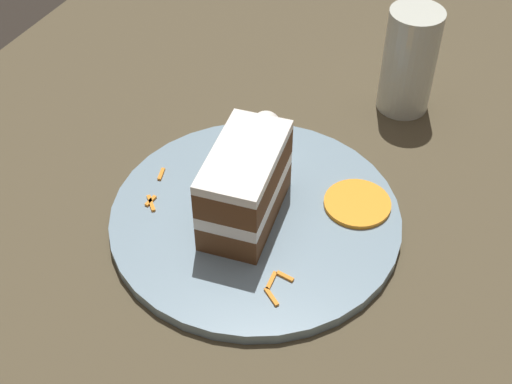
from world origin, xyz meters
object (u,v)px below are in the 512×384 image
object	(u,v)px
orange_garnish	(357,203)
drinking_glass	(408,67)
plate	(256,217)
cream_dollop	(265,133)
cake_slice	(245,185)

from	to	relation	value
orange_garnish	drinking_glass	world-z (taller)	drinking_glass
plate	cream_dollop	bearing A→B (deg)	19.99
cake_slice	cream_dollop	bearing A→B (deg)	-83.95
cake_slice	cream_dollop	world-z (taller)	cake_slice
plate	cake_slice	size ratio (longest dim) A/B	2.35
orange_garnish	drinking_glass	distance (m)	0.21
cream_dollop	cake_slice	bearing A→B (deg)	-165.94
cake_slice	orange_garnish	size ratio (longest dim) A/B	1.82
cream_dollop	orange_garnish	xyz separation A→B (m)	(-0.03, -0.12, -0.03)
orange_garnish	drinking_glass	xyz separation A→B (m)	(0.20, 0.01, 0.04)
plate	cream_dollop	world-z (taller)	cream_dollop
orange_garnish	cream_dollop	bearing A→B (deg)	74.48
drinking_glass	cake_slice	bearing A→B (deg)	162.37
cream_dollop	orange_garnish	world-z (taller)	cream_dollop
cream_dollop	orange_garnish	bearing A→B (deg)	-105.52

